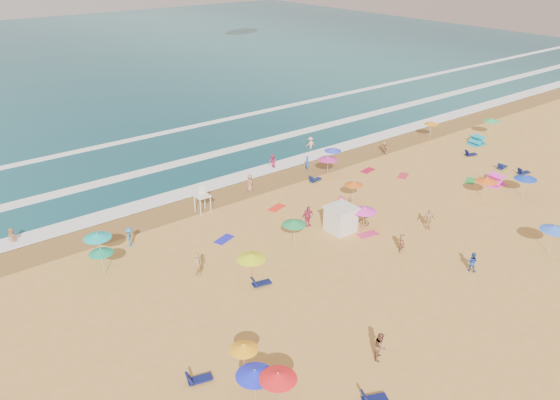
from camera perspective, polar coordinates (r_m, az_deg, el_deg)
ground at (r=43.18m, az=5.59°, el=-4.29°), size 220.00×220.00×0.00m
ocean at (r=115.92m, az=-24.68°, el=12.70°), size 220.00×140.00×0.18m
wet_sand at (r=51.89m, az=-3.82°, el=1.16°), size 220.00×220.00×0.00m
surf_foam at (r=58.83m, az=-8.68°, el=4.04°), size 200.00×18.70×0.05m
cabana at (r=44.30m, az=6.35°, el=-2.03°), size 2.00×2.00×2.00m
cabana_roof at (r=43.82m, az=6.42°, el=-0.81°), size 2.20×2.20×0.12m
bicycle at (r=45.59m, az=8.31°, el=-2.14°), size 1.36×1.62×0.83m
lifeguard_stand at (r=47.47m, az=-8.11°, el=-0.10°), size 1.20×1.20×2.10m
beach_umbrellas at (r=44.39m, az=8.42°, el=-0.55°), size 49.62×23.95×0.79m
loungers at (r=46.84m, az=14.55°, el=-2.28°), size 42.02×24.02×0.34m
towels at (r=44.36m, az=11.21°, el=-3.80°), size 49.00×26.23×0.03m
popup_tents at (r=61.84m, az=20.65°, el=4.23°), size 10.68×9.57×1.20m
beachgoers at (r=46.18m, az=2.23°, el=-0.99°), size 46.07×29.20×2.12m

